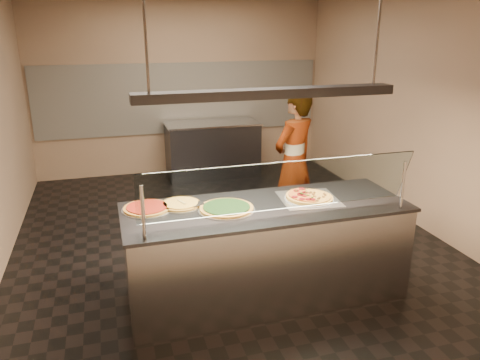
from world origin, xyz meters
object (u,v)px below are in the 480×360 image
object	(u,v)px
serving_counter	(266,251)
perforated_tray	(309,198)
pizza_tomato	(147,208)
worker	(294,161)
pizza_spinach	(226,208)
heat_lamp_housing	(269,93)
half_pizza_pepperoni	(299,197)
prep_table	(213,149)
sneeze_guard	(281,187)
half_pizza_sausage	(319,195)
pizza_spatula	(188,203)
pizza_cheese	(181,204)

from	to	relation	value
serving_counter	perforated_tray	size ratio (longest dim) A/B	4.47
perforated_tray	pizza_tomato	xyz separation A→B (m)	(-1.50, 0.18, 0.01)
pizza_tomato	worker	distance (m)	2.29
pizza_tomato	worker	world-z (taller)	worker
pizza_spinach	heat_lamp_housing	bearing A→B (deg)	-1.88
heat_lamp_housing	half_pizza_pepperoni	bearing A→B (deg)	7.65
heat_lamp_housing	prep_table	bearing A→B (deg)	84.06
prep_table	serving_counter	bearing A→B (deg)	-95.94
worker	sneeze_guard	bearing A→B (deg)	35.84
half_pizza_sausage	worker	bearing A→B (deg)	76.71
half_pizza_pepperoni	prep_table	size ratio (longest dim) A/B	0.29
heat_lamp_housing	pizza_spinach	bearing A→B (deg)	178.12
serving_counter	half_pizza_pepperoni	xyz separation A→B (m)	(0.34, 0.05, 0.50)
pizza_spatula	prep_table	distance (m)	3.90
serving_counter	pizza_spatula	bearing A→B (deg)	163.62
half_pizza_sausage	pizza_spinach	distance (m)	0.92
sneeze_guard	pizza_spinach	world-z (taller)	sneeze_guard
perforated_tray	pizza_cheese	world-z (taller)	pizza_cheese
half_pizza_pepperoni	sneeze_guard	bearing A→B (deg)	-130.91
worker	heat_lamp_housing	xyz separation A→B (m)	(-0.88, -1.44, 1.06)
pizza_spinach	pizza_tomato	bearing A→B (deg)	162.91
prep_table	pizza_spinach	bearing A→B (deg)	-101.37
pizza_spinach	pizza_spatula	world-z (taller)	pizza_spatula
pizza_spatula	heat_lamp_housing	xyz separation A→B (m)	(0.69, -0.20, 0.99)
half_pizza_sausage	pizza_tomato	bearing A→B (deg)	173.69
sneeze_guard	pizza_tomato	world-z (taller)	sneeze_guard
pizza_cheese	worker	size ratio (longest dim) A/B	0.22
serving_counter	pizza_tomato	bearing A→B (deg)	168.16
pizza_cheese	worker	distance (m)	2.03
serving_counter	sneeze_guard	xyz separation A→B (m)	(0.00, -0.34, 0.76)
perforated_tray	heat_lamp_housing	xyz separation A→B (m)	(-0.44, -0.05, 1.01)
half_pizza_pepperoni	half_pizza_sausage	bearing A→B (deg)	-0.19
serving_counter	half_pizza_sausage	distance (m)	0.74
pizza_spinach	worker	bearing A→B (deg)	48.76
pizza_cheese	heat_lamp_housing	distance (m)	1.28
pizza_spatula	worker	xyz separation A→B (m)	(1.57, 1.24, -0.07)
perforated_tray	pizza_spatula	distance (m)	1.15
perforated_tray	pizza_spinach	xyz separation A→B (m)	(-0.82, -0.03, 0.01)
pizza_tomato	pizza_spinach	bearing A→B (deg)	-17.09
half_pizza_pepperoni	prep_table	distance (m)	3.90
perforated_tray	pizza_tomato	distance (m)	1.51
pizza_cheese	perforated_tray	bearing A→B (deg)	-8.96
half_pizza_pepperoni	worker	bearing A→B (deg)	68.87
pizza_spinach	pizza_tomato	distance (m)	0.71
serving_counter	heat_lamp_housing	distance (m)	1.48
half_pizza_pepperoni	heat_lamp_housing	size ratio (longest dim) A/B	0.20
half_pizza_sausage	pizza_spatula	xyz separation A→B (m)	(-1.24, 0.16, 0.00)
pizza_spatula	pizza_tomato	bearing A→B (deg)	177.13
pizza_spinach	pizza_tomato	size ratio (longest dim) A/B	1.15
pizza_spinach	heat_lamp_housing	xyz separation A→B (m)	(0.38, -0.01, 1.00)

